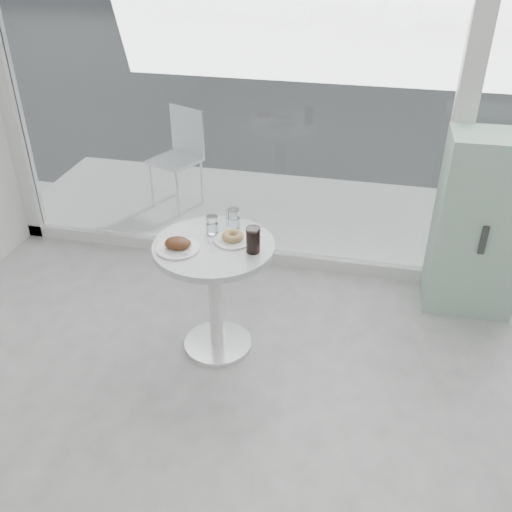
% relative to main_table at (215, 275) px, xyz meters
% --- Properties ---
extents(storefront, '(5.00, 0.14, 3.00)m').
position_rel_main_table_xyz_m(storefront, '(0.57, 1.10, 1.16)').
color(storefront, silver).
rests_on(storefront, ground).
extents(main_table, '(0.72, 0.72, 0.77)m').
position_rel_main_table_xyz_m(main_table, '(0.00, 0.00, 0.00)').
color(main_table, white).
rests_on(main_table, ground).
extents(patio_deck, '(5.60, 1.60, 0.05)m').
position_rel_main_table_xyz_m(patio_deck, '(0.50, 1.90, -0.53)').
color(patio_deck, silver).
rests_on(patio_deck, ground).
extents(street, '(40.00, 24.00, 0.00)m').
position_rel_main_table_xyz_m(street, '(0.50, 14.10, -0.55)').
color(street, '#383838').
rests_on(street, ground).
extents(mint_cabinet, '(0.59, 0.41, 1.26)m').
position_rel_main_table_xyz_m(mint_cabinet, '(1.61, 0.85, 0.08)').
color(mint_cabinet, '#94BDA6').
rests_on(mint_cabinet, ground).
extents(patio_chair, '(0.50, 0.50, 0.88)m').
position_rel_main_table_xyz_m(patio_chair, '(-0.87, 1.87, 0.00)').
color(patio_chair, white).
rests_on(patio_chair, patio_deck).
extents(plate_fritter, '(0.25, 0.25, 0.07)m').
position_rel_main_table_xyz_m(plate_fritter, '(-0.18, -0.10, 0.25)').
color(plate_fritter, white).
rests_on(plate_fritter, main_table).
extents(plate_donut, '(0.23, 0.23, 0.05)m').
position_rel_main_table_xyz_m(plate_donut, '(0.10, 0.06, 0.24)').
color(plate_donut, white).
rests_on(plate_donut, main_table).
extents(water_tumbler_a, '(0.07, 0.07, 0.12)m').
position_rel_main_table_xyz_m(water_tumbler_a, '(-0.04, 0.13, 0.27)').
color(water_tumbler_a, white).
rests_on(water_tumbler_a, main_table).
extents(water_tumbler_b, '(0.08, 0.08, 0.13)m').
position_rel_main_table_xyz_m(water_tumbler_b, '(0.07, 0.20, 0.28)').
color(water_tumbler_b, white).
rests_on(water_tumbler_b, main_table).
extents(cola_glass, '(0.08, 0.08, 0.16)m').
position_rel_main_table_xyz_m(cola_glass, '(0.25, -0.03, 0.29)').
color(cola_glass, white).
rests_on(cola_glass, main_table).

